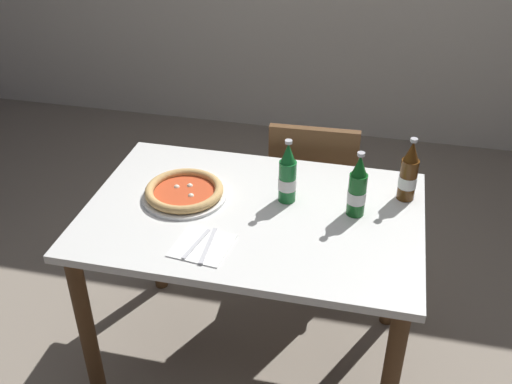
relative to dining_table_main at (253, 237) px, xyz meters
name	(u,v)px	position (x,y,z in m)	size (l,w,h in m)	color
ground_plane	(253,356)	(0.00, 0.00, -0.64)	(8.00, 8.00, 0.00)	gray
dining_table_main	(253,237)	(0.00, 0.00, 0.00)	(1.20, 0.80, 0.75)	silver
chair_behind_table	(313,190)	(0.14, 0.61, -0.15)	(0.42, 0.42, 0.85)	brown
pizza_margherita_near	(184,192)	(-0.27, 0.04, 0.14)	(0.31, 0.31, 0.04)	white
beer_bottle_left	(357,189)	(0.36, 0.07, 0.22)	(0.07, 0.07, 0.25)	#14591E
beer_bottle_center	(409,174)	(0.53, 0.21, 0.22)	(0.07, 0.07, 0.25)	#512D0F
beer_bottle_right	(288,176)	(0.10, 0.10, 0.22)	(0.07, 0.07, 0.25)	#196B2D
napkin_with_cutlery	(202,245)	(-0.12, -0.23, 0.12)	(0.20, 0.20, 0.01)	white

